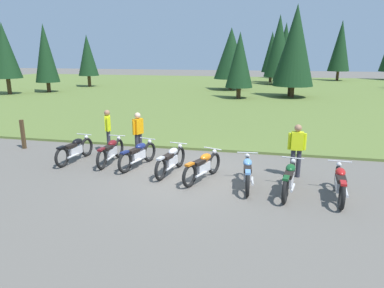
{
  "coord_description": "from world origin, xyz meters",
  "views": [
    {
      "loc": [
        2.47,
        -10.14,
        3.77
      ],
      "look_at": [
        0.0,
        0.6,
        0.9
      ],
      "focal_mm": 32.85,
      "sensor_mm": 36.0,
      "label": 1
    }
  ],
  "objects_px": {
    "motorcycle_sky_blue": "(247,172)",
    "motorcycle_red": "(340,183)",
    "rider_near_row_end": "(138,132)",
    "motorcycle_maroon": "(111,151)",
    "rider_checking_bike": "(108,129)",
    "motorcycle_black": "(75,149)",
    "motorcycle_silver": "(171,160)",
    "motorcycle_british_green": "(289,178)",
    "motorcycle_orange": "(203,166)",
    "motorcycle_navy": "(138,154)",
    "trail_marker_post": "(23,134)",
    "rider_with_back_turned": "(297,148)"
  },
  "relations": [
    {
      "from": "motorcycle_sky_blue",
      "to": "motorcycle_red",
      "type": "height_order",
      "value": "same"
    },
    {
      "from": "motorcycle_silver",
      "to": "motorcycle_sky_blue",
      "type": "bearing_deg",
      "value": -14.93
    },
    {
      "from": "motorcycle_navy",
      "to": "motorcycle_british_green",
      "type": "relative_size",
      "value": 0.99
    },
    {
      "from": "motorcycle_navy",
      "to": "motorcycle_british_green",
      "type": "xyz_separation_m",
      "value": [
        4.91,
        -1.29,
        0.0
      ]
    },
    {
      "from": "motorcycle_sky_blue",
      "to": "rider_near_row_end",
      "type": "height_order",
      "value": "rider_near_row_end"
    },
    {
      "from": "motorcycle_maroon",
      "to": "motorcycle_silver",
      "type": "bearing_deg",
      "value": -13.3
    },
    {
      "from": "motorcycle_sky_blue",
      "to": "rider_checking_bike",
      "type": "xyz_separation_m",
      "value": [
        -5.52,
        2.48,
        0.51
      ]
    },
    {
      "from": "rider_checking_bike",
      "to": "trail_marker_post",
      "type": "relative_size",
      "value": 1.42
    },
    {
      "from": "motorcycle_orange",
      "to": "rider_near_row_end",
      "type": "relative_size",
      "value": 1.2
    },
    {
      "from": "motorcycle_orange",
      "to": "rider_with_back_turned",
      "type": "height_order",
      "value": "rider_with_back_turned"
    },
    {
      "from": "motorcycle_red",
      "to": "rider_near_row_end",
      "type": "height_order",
      "value": "rider_near_row_end"
    },
    {
      "from": "motorcycle_sky_blue",
      "to": "rider_near_row_end",
      "type": "distance_m",
      "value": 4.73
    },
    {
      "from": "motorcycle_silver",
      "to": "rider_checking_bike",
      "type": "distance_m",
      "value": 3.58
    },
    {
      "from": "rider_with_back_turned",
      "to": "trail_marker_post",
      "type": "xyz_separation_m",
      "value": [
        -10.54,
        1.04,
        -0.36
      ]
    },
    {
      "from": "motorcycle_navy",
      "to": "motorcycle_sky_blue",
      "type": "relative_size",
      "value": 0.98
    },
    {
      "from": "motorcycle_silver",
      "to": "rider_near_row_end",
      "type": "xyz_separation_m",
      "value": [
        -1.69,
        1.51,
        0.51
      ]
    },
    {
      "from": "motorcycle_black",
      "to": "motorcycle_navy",
      "type": "height_order",
      "value": "same"
    },
    {
      "from": "motorcycle_silver",
      "to": "motorcycle_black",
      "type": "bearing_deg",
      "value": 172.78
    },
    {
      "from": "rider_near_row_end",
      "to": "trail_marker_post",
      "type": "height_order",
      "value": "rider_near_row_end"
    },
    {
      "from": "motorcycle_sky_blue",
      "to": "motorcycle_red",
      "type": "xyz_separation_m",
      "value": [
        2.45,
        -0.3,
        0.0
      ]
    },
    {
      "from": "motorcycle_black",
      "to": "motorcycle_british_green",
      "type": "relative_size",
      "value": 1.01
    },
    {
      "from": "rider_with_back_turned",
      "to": "rider_near_row_end",
      "type": "bearing_deg",
      "value": 169.96
    },
    {
      "from": "motorcycle_silver",
      "to": "trail_marker_post",
      "type": "height_order",
      "value": "trail_marker_post"
    },
    {
      "from": "motorcycle_sky_blue",
      "to": "motorcycle_british_green",
      "type": "bearing_deg",
      "value": -12.19
    },
    {
      "from": "motorcycle_navy",
      "to": "rider_with_back_turned",
      "type": "relative_size",
      "value": 1.23
    },
    {
      "from": "motorcycle_orange",
      "to": "motorcycle_red",
      "type": "distance_m",
      "value": 3.86
    },
    {
      "from": "motorcycle_navy",
      "to": "motorcycle_red",
      "type": "bearing_deg",
      "value": -12.24
    },
    {
      "from": "motorcycle_black",
      "to": "trail_marker_post",
      "type": "relative_size",
      "value": 1.78
    },
    {
      "from": "motorcycle_black",
      "to": "motorcycle_red",
      "type": "height_order",
      "value": "same"
    },
    {
      "from": "motorcycle_sky_blue",
      "to": "motorcycle_navy",
      "type": "bearing_deg",
      "value": 164.48
    },
    {
      "from": "motorcycle_navy",
      "to": "motorcycle_silver",
      "type": "height_order",
      "value": "same"
    },
    {
      "from": "motorcycle_sky_blue",
      "to": "trail_marker_post",
      "type": "distance_m",
      "value": 9.41
    },
    {
      "from": "motorcycle_silver",
      "to": "rider_near_row_end",
      "type": "relative_size",
      "value": 1.25
    },
    {
      "from": "motorcycle_silver",
      "to": "motorcycle_british_green",
      "type": "distance_m",
      "value": 3.75
    },
    {
      "from": "motorcycle_maroon",
      "to": "motorcycle_british_green",
      "type": "xyz_separation_m",
      "value": [
        5.99,
        -1.47,
        0.0
      ]
    },
    {
      "from": "motorcycle_black",
      "to": "motorcycle_navy",
      "type": "relative_size",
      "value": 1.02
    },
    {
      "from": "trail_marker_post",
      "to": "motorcycle_british_green",
      "type": "bearing_deg",
      "value": -13.53
    },
    {
      "from": "rider_with_back_turned",
      "to": "rider_checking_bike",
      "type": "relative_size",
      "value": 1.0
    },
    {
      "from": "rider_with_back_turned",
      "to": "trail_marker_post",
      "type": "relative_size",
      "value": 1.42
    },
    {
      "from": "motorcycle_silver",
      "to": "rider_checking_bike",
      "type": "bearing_deg",
      "value": 149.2
    },
    {
      "from": "motorcycle_navy",
      "to": "motorcycle_black",
      "type": "bearing_deg",
      "value": 177.92
    },
    {
      "from": "motorcycle_british_green",
      "to": "motorcycle_navy",
      "type": "bearing_deg",
      "value": 165.26
    },
    {
      "from": "rider_near_row_end",
      "to": "rider_with_back_turned",
      "type": "xyz_separation_m",
      "value": [
        5.56,
        -0.99,
        0.0
      ]
    },
    {
      "from": "rider_near_row_end",
      "to": "rider_with_back_turned",
      "type": "height_order",
      "value": "same"
    },
    {
      "from": "motorcycle_orange",
      "to": "rider_checking_bike",
      "type": "bearing_deg",
      "value": 152.05
    },
    {
      "from": "motorcycle_navy",
      "to": "rider_checking_bike",
      "type": "relative_size",
      "value": 1.23
    },
    {
      "from": "motorcycle_silver",
      "to": "motorcycle_red",
      "type": "height_order",
      "value": "same"
    },
    {
      "from": "motorcycle_silver",
      "to": "motorcycle_sky_blue",
      "type": "height_order",
      "value": "same"
    },
    {
      "from": "motorcycle_maroon",
      "to": "rider_checking_bike",
      "type": "xyz_separation_m",
      "value": [
        -0.69,
        1.26,
        0.51
      ]
    },
    {
      "from": "rider_with_back_turned",
      "to": "motorcycle_red",
      "type": "bearing_deg",
      "value": -54.73
    }
  ]
}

